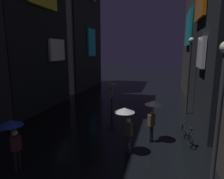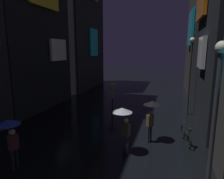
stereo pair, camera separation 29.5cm
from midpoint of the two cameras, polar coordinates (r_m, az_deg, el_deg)
building_left_far at (r=25.70m, az=-9.86°, el=19.50°), size 4.25×8.34×16.75m
building_right_far at (r=23.82m, az=27.34°, el=19.97°), size 4.25×8.73×17.45m
pedestrian_midstreet_centre_clear at (r=8.90m, az=4.24°, el=-8.08°), size 0.90×0.90×2.12m
pedestrian_near_crossing_green at (r=15.91m, az=0.53°, el=0.57°), size 0.90×0.90×2.12m
pedestrian_far_right_black at (r=10.23m, az=12.07°, el=-5.73°), size 0.90×0.90×2.12m
pedestrian_midstreet_left_blue at (r=8.40m, az=-26.30°, el=-10.46°), size 0.90×0.90×2.12m
bicycle_parked_at_storefront at (r=11.01m, az=21.14°, el=-12.11°), size 0.41×1.80×0.96m
streetlamp_right_far at (r=15.03m, az=22.00°, el=5.85°), size 0.36×0.36×5.45m
streetlamp_right_near at (r=6.69m, az=28.74°, el=-3.26°), size 0.36×0.36×4.86m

